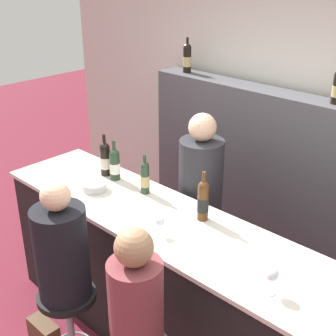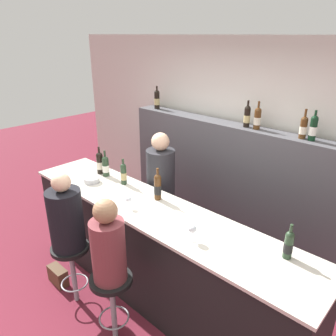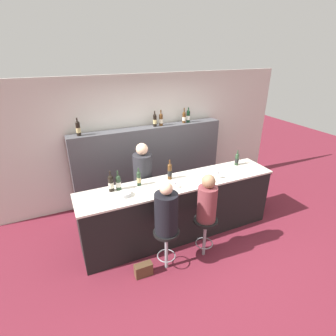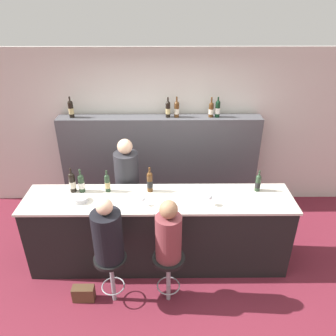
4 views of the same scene
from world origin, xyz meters
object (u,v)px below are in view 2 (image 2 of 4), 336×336
wine_bottle_backbar_4 (313,128)px  wine_glass_0 (129,200)px  wine_bottle_backbar_3 (303,127)px  bartender (161,202)px  guest_seated_left (66,217)px  metal_bowl (92,180)px  wine_bottle_counter_2 (124,174)px  handbag (58,276)px  bar_stool_left (71,259)px  wine_bottle_backbar_0 (157,99)px  wine_bottle_counter_3 (158,187)px  wine_bottle_backbar_1 (247,116)px  wine_glass_1 (192,229)px  wine_bottle_counter_0 (100,163)px  wine_bottle_counter_1 (106,166)px  bar_stool_right (112,291)px  wine_bottle_backbar_2 (257,118)px  wine_bottle_counter_4 (289,244)px  guest_seated_right (108,245)px

wine_bottle_backbar_4 → wine_glass_0: 1.97m
wine_bottle_backbar_3 → bartender: wine_bottle_backbar_3 is taller
guest_seated_left → bartender: 1.22m
wine_bottle_backbar_4 → metal_bowl: bearing=-141.6°
wine_glass_0 → guest_seated_left: bearing=-126.5°
wine_bottle_counter_2 → wine_bottle_backbar_3: wine_bottle_backbar_3 is taller
handbag → guest_seated_left: bearing=0.0°
wine_bottle_backbar_3 → wine_bottle_backbar_4: 0.10m
wine_bottle_backbar_3 → bar_stool_left: 2.70m
wine_bottle_backbar_0 → bar_stool_left: wine_bottle_backbar_0 is taller
wine_bottle_counter_3 → wine_bottle_backbar_1: bearing=78.9°
wine_bottle_counter_2 → wine_bottle_backbar_4: size_ratio=0.96×
wine_glass_1 → bartender: 1.33m
wine_bottle_backbar_3 → wine_bottle_counter_0: bearing=-146.9°
wine_bottle_counter_2 → wine_glass_1: (1.25, -0.32, -0.02)m
wine_bottle_backbar_0 → wine_glass_1: wine_bottle_backbar_0 is taller
wine_bottle_counter_1 → wine_bottle_backbar_1: 1.74m
wine_bottle_backbar_1 → bar_stool_right: (-0.01, -2.02, -1.21)m
wine_bottle_counter_3 → wine_bottle_counter_0: bearing=-180.0°
wine_bottle_counter_2 → wine_bottle_counter_3: size_ratio=0.88×
wine_bottle_counter_3 → bartender: 0.68m
wine_bottle_counter_0 → wine_bottle_backbar_3: (1.87, 1.22, 0.55)m
wine_bottle_counter_2 → bar_stool_left: (0.11, -0.81, -0.64)m
wine_bottle_counter_2 → wine_bottle_backbar_2: size_ratio=0.94×
metal_bowl → handbag: metal_bowl is taller
wine_bottle_counter_3 → wine_bottle_backbar_2: 1.39m
wine_bottle_counter_4 → metal_bowl: 2.22m
wine_bottle_backbar_0 → metal_bowl: wine_bottle_backbar_0 is taller
wine_bottle_counter_3 → wine_bottle_backbar_2: wine_bottle_backbar_2 is taller
wine_bottle_backbar_4 → wine_bottle_counter_1: bearing=-146.7°
wine_bottle_counter_4 → wine_bottle_backbar_3: size_ratio=0.94×
wine_bottle_backbar_0 → bar_stool_left: (0.80, -2.02, -1.21)m
bar_stool_right → handbag: 1.11m
wine_bottle_counter_1 → wine_bottle_backbar_1: wine_bottle_backbar_1 is taller
bar_stool_left → bartender: bearing=85.7°
metal_bowl → bar_stool_right: metal_bowl is taller
wine_bottle_counter_0 → wine_bottle_counter_3: (0.98, 0.00, 0.00)m
wine_bottle_backbar_2 → wine_bottle_backbar_3: 0.52m
wine_bottle_counter_0 → wine_bottle_counter_4: bearing=0.0°
metal_bowl → handbag: 1.13m
wine_bottle_counter_0 → guest_seated_right: bearing=-33.7°
wine_bottle_backbar_4 → bar_stool_left: wine_bottle_backbar_4 is taller
guest_seated_left → wine_glass_0: bearing=53.5°
wine_bottle_counter_3 → wine_bottle_counter_1: bearing=180.0°
wine_bottle_backbar_0 → wine_bottle_backbar_1: size_ratio=1.04×
wine_bottle_backbar_3 → bar_stool_left: wine_bottle_backbar_3 is taller
wine_bottle_backbar_2 → wine_bottle_counter_3: bearing=-107.0°
wine_bottle_backbar_3 → handbag: 3.10m
wine_bottle_counter_1 → wine_bottle_backbar_3: bearing=34.7°
wine_bottle_counter_1 → bar_stool_right: 1.50m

